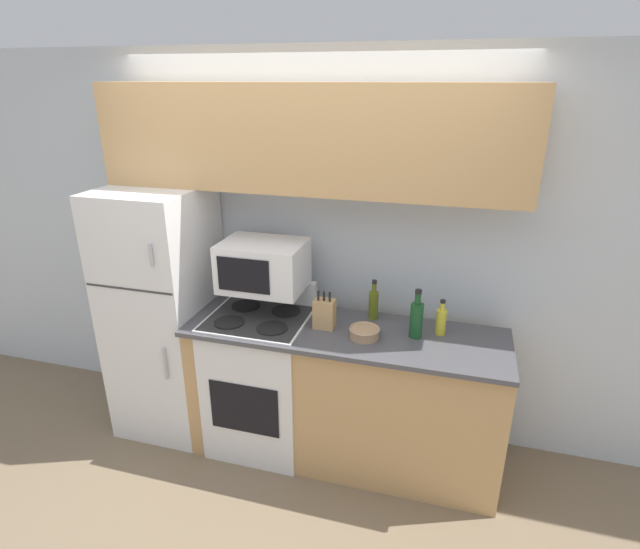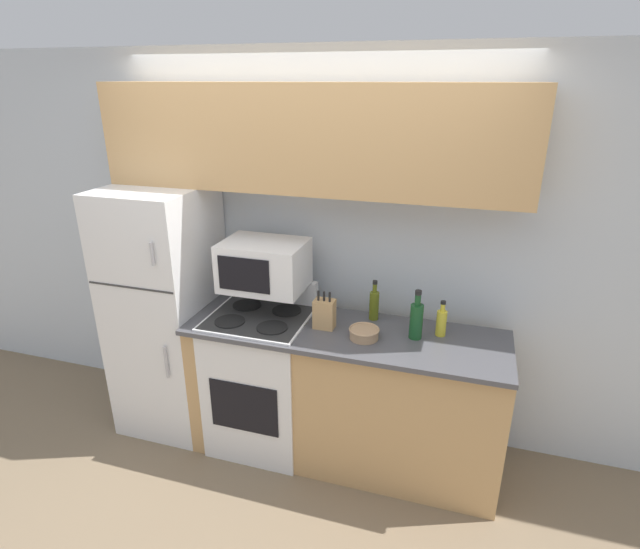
{
  "view_description": "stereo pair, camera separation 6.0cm",
  "coord_description": "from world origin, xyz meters",
  "px_view_note": "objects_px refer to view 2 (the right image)",
  "views": [
    {
      "loc": [
        0.9,
        -2.35,
        2.35
      ],
      "look_at": [
        0.16,
        0.25,
        1.29
      ],
      "focal_mm": 28.0,
      "sensor_mm": 36.0,
      "label": 1
    },
    {
      "loc": [
        0.96,
        -2.33,
        2.35
      ],
      "look_at": [
        0.16,
        0.25,
        1.29
      ],
      "focal_mm": 28.0,
      "sensor_mm": 36.0,
      "label": 2
    }
  ],
  "objects_px": {
    "stove": "(262,378)",
    "microwave": "(264,265)",
    "bowl": "(364,333)",
    "bottle_cooking_spray": "(441,322)",
    "knife_block": "(324,314)",
    "bottle_wine_green": "(416,320)",
    "refrigerator": "(167,311)",
    "bottle_olive_oil": "(374,304)"
  },
  "relations": [
    {
      "from": "refrigerator",
      "to": "bottle_cooking_spray",
      "type": "xyz_separation_m",
      "value": [
        1.84,
        0.04,
        0.17
      ]
    },
    {
      "from": "knife_block",
      "to": "bowl",
      "type": "height_order",
      "value": "knife_block"
    },
    {
      "from": "knife_block",
      "to": "bottle_olive_oil",
      "type": "height_order",
      "value": "bottle_olive_oil"
    },
    {
      "from": "microwave",
      "to": "refrigerator",
      "type": "bearing_deg",
      "value": -178.34
    },
    {
      "from": "bottle_cooking_spray",
      "to": "bowl",
      "type": "bearing_deg",
      "value": -157.84
    },
    {
      "from": "knife_block",
      "to": "bottle_olive_oil",
      "type": "relative_size",
      "value": 0.93
    },
    {
      "from": "bottle_olive_oil",
      "to": "stove",
      "type": "bearing_deg",
      "value": -163.88
    },
    {
      "from": "bottle_olive_oil",
      "to": "bottle_cooking_spray",
      "type": "distance_m",
      "value": 0.43
    },
    {
      "from": "refrigerator",
      "to": "microwave",
      "type": "relative_size",
      "value": 3.34
    },
    {
      "from": "bowl",
      "to": "bottle_cooking_spray",
      "type": "distance_m",
      "value": 0.46
    },
    {
      "from": "stove",
      "to": "bowl",
      "type": "distance_m",
      "value": 0.85
    },
    {
      "from": "stove",
      "to": "refrigerator",
      "type": "bearing_deg",
      "value": 174.97
    },
    {
      "from": "refrigerator",
      "to": "microwave",
      "type": "distance_m",
      "value": 0.84
    },
    {
      "from": "bottle_cooking_spray",
      "to": "knife_block",
      "type": "bearing_deg",
      "value": -170.93
    },
    {
      "from": "microwave",
      "to": "knife_block",
      "type": "relative_size",
      "value": 2.13
    },
    {
      "from": "microwave",
      "to": "bowl",
      "type": "height_order",
      "value": "microwave"
    },
    {
      "from": "bowl",
      "to": "bottle_cooking_spray",
      "type": "xyz_separation_m",
      "value": [
        0.42,
        0.17,
        0.05
      ]
    },
    {
      "from": "bottle_cooking_spray",
      "to": "bottle_wine_green",
      "type": "bearing_deg",
      "value": -150.93
    },
    {
      "from": "knife_block",
      "to": "bottle_wine_green",
      "type": "xyz_separation_m",
      "value": [
        0.55,
        0.03,
        0.03
      ]
    },
    {
      "from": "microwave",
      "to": "bottle_wine_green",
      "type": "height_order",
      "value": "microwave"
    },
    {
      "from": "refrigerator",
      "to": "stove",
      "type": "distance_m",
      "value": 0.81
    },
    {
      "from": "microwave",
      "to": "knife_block",
      "type": "distance_m",
      "value": 0.49
    },
    {
      "from": "stove",
      "to": "microwave",
      "type": "bearing_deg",
      "value": 82.03
    },
    {
      "from": "bowl",
      "to": "bottle_olive_oil",
      "type": "relative_size",
      "value": 0.69
    },
    {
      "from": "refrigerator",
      "to": "bottle_olive_oil",
      "type": "height_order",
      "value": "refrigerator"
    },
    {
      "from": "microwave",
      "to": "bottle_cooking_spray",
      "type": "distance_m",
      "value": 1.13
    },
    {
      "from": "microwave",
      "to": "bottle_olive_oil",
      "type": "xyz_separation_m",
      "value": [
        0.68,
        0.12,
        -0.23
      ]
    },
    {
      "from": "bottle_olive_oil",
      "to": "refrigerator",
      "type": "bearing_deg",
      "value": -174.46
    },
    {
      "from": "stove",
      "to": "knife_block",
      "type": "xyz_separation_m",
      "value": [
        0.43,
        -0.0,
        0.54
      ]
    },
    {
      "from": "microwave",
      "to": "bowl",
      "type": "xyz_separation_m",
      "value": [
        0.68,
        -0.15,
        -0.29
      ]
    },
    {
      "from": "bowl",
      "to": "bottle_olive_oil",
      "type": "xyz_separation_m",
      "value": [
        0.0,
        0.27,
        0.07
      ]
    },
    {
      "from": "knife_block",
      "to": "bowl",
      "type": "bearing_deg",
      "value": -13.6
    },
    {
      "from": "bottle_cooking_spray",
      "to": "bottle_wine_green",
      "type": "relative_size",
      "value": 0.73
    },
    {
      "from": "stove",
      "to": "bottle_cooking_spray",
      "type": "bearing_deg",
      "value": 5.53
    },
    {
      "from": "stove",
      "to": "bottle_wine_green",
      "type": "distance_m",
      "value": 1.13
    },
    {
      "from": "stove",
      "to": "bottle_wine_green",
      "type": "height_order",
      "value": "bottle_wine_green"
    },
    {
      "from": "bowl",
      "to": "bottle_wine_green",
      "type": "height_order",
      "value": "bottle_wine_green"
    },
    {
      "from": "microwave",
      "to": "bottle_wine_green",
      "type": "bearing_deg",
      "value": -3.18
    },
    {
      "from": "microwave",
      "to": "bottle_cooking_spray",
      "type": "xyz_separation_m",
      "value": [
        1.1,
        0.02,
        -0.24
      ]
    },
    {
      "from": "bowl",
      "to": "microwave",
      "type": "bearing_deg",
      "value": 167.65
    },
    {
      "from": "refrigerator",
      "to": "bottle_cooking_spray",
      "type": "bearing_deg",
      "value": 1.39
    },
    {
      "from": "refrigerator",
      "to": "bowl",
      "type": "distance_m",
      "value": 1.43
    }
  ]
}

